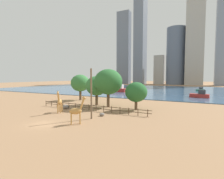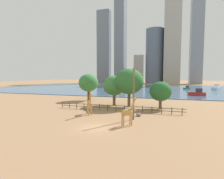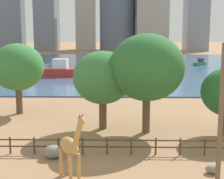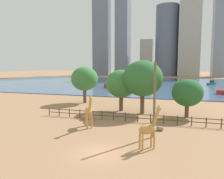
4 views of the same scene
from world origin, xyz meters
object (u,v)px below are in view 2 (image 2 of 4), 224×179
(boat_ferry, at_px, (114,89))
(boat_barge, at_px, (187,88))
(tree_left_large, at_px, (114,86))
(boat_sailboat, at_px, (197,93))
(giraffe_companion, at_px, (128,112))
(utility_pole, at_px, (134,94))
(boat_tug, at_px, (216,88))
(boulder_by_pole, at_px, (89,108))
(tree_left_small, at_px, (129,82))
(tree_center_broad, at_px, (161,91))
(giraffe_tall, at_px, (90,103))
(tree_right_tall, at_px, (88,83))
(boulder_near_fence, at_px, (139,115))

(boat_ferry, relative_size, boat_barge, 1.98)
(tree_left_large, bearing_deg, boat_sailboat, 50.65)
(giraffe_companion, relative_size, boat_barge, 1.04)
(boat_ferry, distance_m, boat_barge, 40.81)
(utility_pole, height_order, boat_tug, utility_pole)
(boulder_by_pole, relative_size, tree_left_small, 0.16)
(tree_center_broad, bearing_deg, boulder_by_pole, -157.16)
(tree_left_small, bearing_deg, tree_left_large, 163.56)
(boat_ferry, distance_m, boat_tug, 53.16)
(utility_pole, distance_m, tree_center_broad, 11.83)
(giraffe_tall, relative_size, tree_right_tall, 0.58)
(tree_center_broad, bearing_deg, utility_pole, -109.39)
(giraffe_companion, height_order, boulder_near_fence, giraffe_companion)
(giraffe_tall, height_order, boulder_near_fence, giraffe_tall)
(giraffe_companion, xyz_separation_m, tree_left_large, (-6.96, 16.55, 2.84))
(boulder_by_pole, bearing_deg, boat_tug, 59.32)
(giraffe_tall, xyz_separation_m, boulder_near_fence, (9.02, 1.19, -1.86))
(boat_tug, bearing_deg, tree_right_tall, -11.66)
(boat_tug, bearing_deg, tree_center_broad, 6.26)
(giraffe_tall, height_order, tree_right_tall, tree_right_tall)
(tree_left_large, xyz_separation_m, boat_barge, (22.78, 59.18, -4.00))
(boat_sailboat, xyz_separation_m, boat_barge, (-0.16, 31.19, -0.26))
(giraffe_companion, xyz_separation_m, utility_pole, (0.15, 3.72, 2.26))
(giraffe_companion, xyz_separation_m, tree_right_tall, (-16.52, 22.33, 3.20))
(tree_left_small, bearing_deg, boat_barge, 72.68)
(boat_ferry, bearing_deg, boat_tug, -149.15)
(boulder_near_fence, bearing_deg, boulder_by_pole, 166.98)
(utility_pole, xyz_separation_m, tree_right_tall, (-16.67, 18.61, 0.94))
(boat_sailboat, xyz_separation_m, boat_tug, (13.81, 31.74, 0.16))
(utility_pole, distance_m, boat_tug, 78.45)
(tree_center_broad, distance_m, boat_barge, 62.05)
(boulder_near_fence, bearing_deg, giraffe_tall, -172.48)
(giraffe_tall, xyz_separation_m, utility_pole, (8.54, -1.46, 2.09))
(tree_center_broad, xyz_separation_m, boat_ferry, (-21.86, 37.72, -2.43))
(utility_pole, bearing_deg, tree_center_broad, 70.61)
(utility_pole, bearing_deg, tree_left_small, 105.08)
(utility_pole, xyz_separation_m, boat_tug, (29.65, 72.56, -2.99))
(boulder_by_pole, xyz_separation_m, boat_barge, (26.02, 66.86, 0.35))
(giraffe_companion, height_order, tree_left_small, tree_left_small)
(giraffe_tall, relative_size, boat_sailboat, 0.74)
(boulder_near_fence, relative_size, boat_tug, 0.13)
(tree_left_large, height_order, boat_ferry, tree_left_large)
(boat_sailboat, bearing_deg, boulder_near_fence, 75.30)
(boulder_near_fence, distance_m, tree_left_small, 11.22)
(utility_pole, xyz_separation_m, boat_barge, (15.68, 72.01, -3.41))
(giraffe_companion, relative_size, boulder_by_pole, 3.06)
(tree_left_small, height_order, boat_ferry, tree_left_small)
(giraffe_companion, height_order, tree_left_large, tree_left_large)
(boulder_by_pole, relative_size, tree_left_large, 0.19)
(utility_pole, relative_size, tree_left_small, 0.95)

